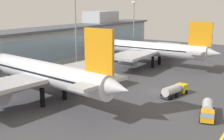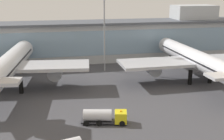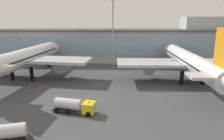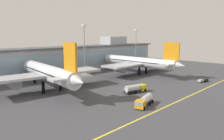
{
  "view_description": "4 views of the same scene",
  "coord_description": "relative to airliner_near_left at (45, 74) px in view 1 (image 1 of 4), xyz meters",
  "views": [
    {
      "loc": [
        -69.6,
        -31.71,
        23.1
      ],
      "look_at": [
        -4.66,
        10.89,
        5.31
      ],
      "focal_mm": 46.72,
      "sensor_mm": 36.0,
      "label": 1
    },
    {
      "loc": [
        -10.6,
        -58.83,
        25.94
      ],
      "look_at": [
        3.83,
        11.36,
        5.97
      ],
      "focal_mm": 47.28,
      "sensor_mm": 36.0,
      "label": 2
    },
    {
      "loc": [
        7.75,
        -45.5,
        19.21
      ],
      "look_at": [
        6.15,
        6.08,
        6.1
      ],
      "focal_mm": 33.27,
      "sensor_mm": 36.0,
      "label": 3
    },
    {
      "loc": [
        -60.14,
        -51.97,
        20.6
      ],
      "look_at": [
        -1.53,
        5.7,
        6.9
      ],
      "focal_mm": 33.89,
      "sensor_mm": 36.0,
      "label": 4
    }
  ],
  "objects": [
    {
      "name": "baggage_tug_near",
      "position": [
        20.92,
        -24.72,
        -5.22
      ],
      "size": [
        9.35,
        4.57,
        2.9
      ],
      "rotation": [
        0.0,
        0.0,
        6.07
      ],
      "color": "black",
      "rests_on": "ground"
    },
    {
      "name": "apron_light_mast_west",
      "position": [
        27.58,
        13.5,
        9.81
      ],
      "size": [
        1.8,
        1.8,
        25.59
      ],
      "color": "gray",
      "rests_on": "ground"
    },
    {
      "name": "apron_light_mast_centre",
      "position": [
        72.73,
        16.45,
        9.01
      ],
      "size": [
        1.8,
        1.8,
        24.15
      ],
      "color": "gray",
      "rests_on": "ground"
    },
    {
      "name": "fuel_tanker_truck",
      "position": [
        10.62,
        -35.75,
        -5.22
      ],
      "size": [
        9.36,
        4.91,
        2.9
      ],
      "rotation": [
        0.0,
        0.0,
        3.4
      ],
      "color": "black",
      "rests_on": "ground"
    },
    {
      "name": "ground_plane",
      "position": [
        21.92,
        -18.66,
        -6.73
      ],
      "size": [
        206.29,
        206.29,
        0.0
      ],
      "primitive_type": "plane",
      "color": "#424247"
    },
    {
      "name": "terminal_building",
      "position": [
        23.5,
        28.58,
        0.84
      ],
      "size": [
        150.35,
        14.0,
        19.53
      ],
      "color": "#ADB2B7",
      "rests_on": "ground"
    },
    {
      "name": "airliner_near_left",
      "position": [
        0.0,
        0.0,
        0.0
      ],
      "size": [
        42.22,
        49.79,
        18.42
      ],
      "rotation": [
        0.0,
        0.0,
        1.46
      ],
      "color": "black",
      "rests_on": "ground"
    },
    {
      "name": "airliner_near_right",
      "position": [
        51.32,
        -2.18,
        -0.5
      ],
      "size": [
        44.16,
        52.78,
        17.1
      ],
      "rotation": [
        0.0,
        0.0,
        1.58
      ],
      "color": "black",
      "rests_on": "ground"
    }
  ]
}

